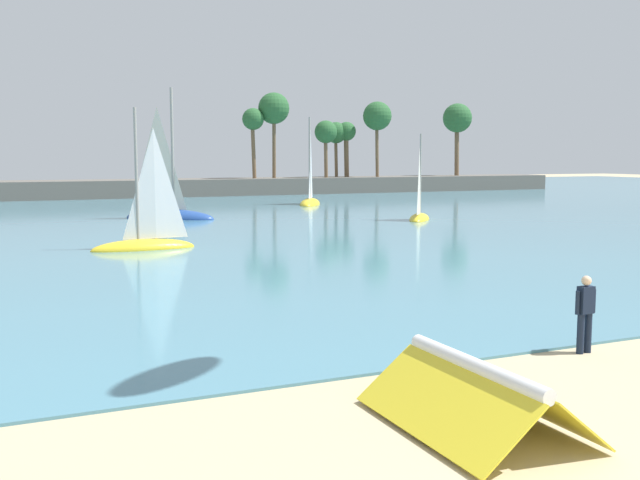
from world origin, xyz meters
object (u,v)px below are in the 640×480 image
Objects in this scene: sailboat_near_shore at (146,236)px; sailboat_far_left at (419,211)px; sailboat_mid_bay at (167,206)px; person_at_waterline at (585,312)px; folded_kite at (475,384)px; sailboat_toward_headland at (310,196)px.

sailboat_far_left is at bearing 22.58° from sailboat_near_shore.
person_at_waterline is at bearing -88.90° from sailboat_mid_bay.
person_at_waterline is at bearing -76.32° from sailboat_near_shore.
folded_kite is 36.80m from sailboat_far_left.
person_at_waterline is (4.72, 2.59, 0.21)m from folded_kite.
sailboat_near_shore is at bearing 103.68° from person_at_waterline.
sailboat_far_left is (0.45, -16.78, -0.18)m from sailboat_toward_headland.
sailboat_far_left is at bearing 59.37° from folded_kite.
sailboat_near_shore reaches higher than sailboat_far_left.
sailboat_far_left is (18.75, 31.67, -0.09)m from folded_kite.
sailboat_mid_bay is at bearing -147.12° from sailboat_toward_headland.
sailboat_toward_headland is at bearing 91.53° from sailboat_far_left.
sailboat_toward_headland reaches higher than person_at_waterline.
person_at_waterline is 32.29m from sailboat_far_left.
sailboat_near_shore is 1.12× the size of sailboat_far_left.
sailboat_near_shore is 0.84× the size of sailboat_toward_headland.
sailboat_mid_bay is at bearing 84.15° from folded_kite.
sailboat_toward_headland is 16.78m from sailboat_far_left.
person_at_waterline is 21.72m from sailboat_near_shore.
person_at_waterline is at bearing 28.77° from folded_kite.
sailboat_mid_bay is 1.53× the size of sailboat_far_left.
person_at_waterline is 0.21× the size of sailboat_toward_headland.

